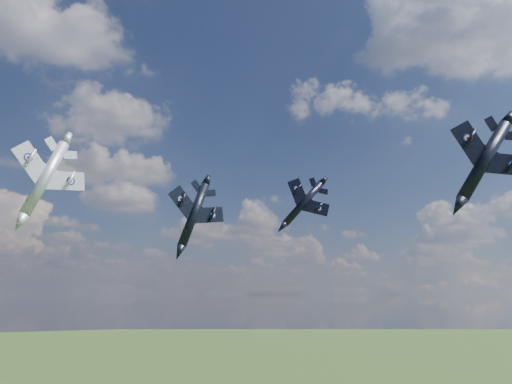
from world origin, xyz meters
name	(u,v)px	position (x,y,z in m)	size (l,w,h in m)	color
jet_lead_navy	(194,214)	(-9.44, 12.44, 79.48)	(9.72, 13.55, 2.80)	black
jet_right_navy	(484,161)	(17.88, -15.08, 83.89)	(10.97, 15.29, 3.16)	black
jet_high_navy	(303,203)	(21.89, 34.38, 87.16)	(11.50, 16.03, 3.32)	black
jet_left_silver	(45,178)	(-29.54, 15.60, 83.54)	(11.21, 15.63, 3.23)	#B2B5BD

